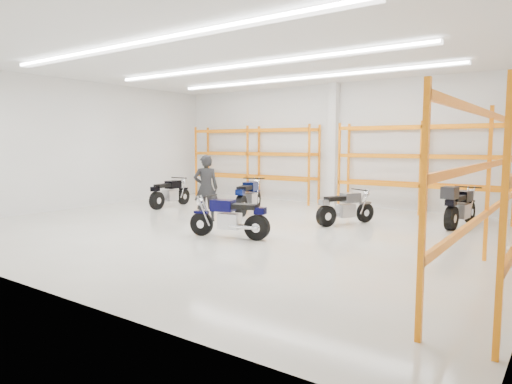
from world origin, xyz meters
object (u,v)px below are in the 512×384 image
Objects in this scene: motorcycle_back_c at (344,209)px; structural_column at (333,145)px; motorcycle_back_d at (459,207)px; motorcycle_back_a at (169,194)px; standing_man at (206,188)px; motorcycle_back_b at (248,197)px; motorcycle_main at (232,219)px.

structural_column reaches higher than motorcycle_back_c.
motorcycle_back_d is at bearing 27.65° from motorcycle_back_c.
standing_man is at bearing -25.41° from motorcycle_back_a.
structural_column is (4.51, 4.03, 1.76)m from motorcycle_back_a.
motorcycle_back_d is 1.17× the size of standing_man.
standing_man is (3.08, -1.46, 0.49)m from motorcycle_back_a.
motorcycle_back_a is 3.23m from motorcycle_back_b.
motorcycle_back_b is (-2.05, 3.43, 0.05)m from motorcycle_main.
motorcycle_back_a is 6.29m from structural_column.
motorcycle_back_c is 0.95× the size of standing_man.
motorcycle_back_a is 1.14× the size of motorcycle_back_c.
motorcycle_back_a is 3.44m from standing_man.
structural_column is at bearing 120.01° from motorcycle_back_c.
standing_man is at bearing -153.03° from motorcycle_back_d.
motorcycle_back_b reaches higher than motorcycle_back_c.
motorcycle_main is 0.90× the size of motorcycle_back_d.
standing_man is at bearing 145.26° from motorcycle_main.
structural_column is (-0.73, 6.99, 1.77)m from motorcycle_main.
motorcycle_back_a is (-5.24, 2.96, 0.01)m from motorcycle_main.
motorcycle_back_d is 5.64m from structural_column.
motorcycle_back_c is 3.09m from motorcycle_back_d.
motorcycle_back_b reaches higher than motorcycle_main.
motorcycle_main is at bearing -113.32° from motorcycle_back_c.
standing_man reaches higher than motorcycle_main.
standing_man is (-0.11, -1.94, 0.45)m from motorcycle_back_b.
motorcycle_main is at bearing -131.38° from motorcycle_back_d.
motorcycle_back_b is at bearing 177.37° from motorcycle_back_c.
motorcycle_main is 1.10× the size of motorcycle_back_c.
motorcycle_back_c is at bearing 162.87° from standing_man.
motorcycle_back_d is at bearing -25.00° from structural_column.
motorcycle_back_b is 6.33m from motorcycle_back_d.
motorcycle_back_c is 0.41× the size of structural_column.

